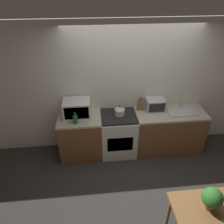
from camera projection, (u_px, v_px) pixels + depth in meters
name	position (u px, v px, depth m)	size (l,w,h in m)	color
ground_plane	(139.00, 180.00, 4.00)	(16.00, 16.00, 0.00)	#33302D
wall_back	(131.00, 88.00, 4.30)	(10.00, 0.06, 2.60)	silver
counter_left_run	(81.00, 136.00, 4.38)	(0.82, 0.62, 0.90)	brown
counter_right_run	(168.00, 131.00, 4.53)	(1.39, 0.62, 0.90)	brown
stove_range	(118.00, 134.00, 4.44)	(0.69, 0.62, 0.90)	silver
kettle	(120.00, 111.00, 4.18)	(0.20, 0.20, 0.21)	beige
microwave	(77.00, 108.00, 4.13)	(0.51, 0.38, 0.31)	silver
bottle	(75.00, 119.00, 3.94)	(0.08, 0.08, 0.22)	#1E662D
knife_block	(140.00, 105.00, 4.32)	(0.12, 0.08, 0.28)	brown
toaster_oven	(155.00, 104.00, 4.32)	(0.36, 0.29, 0.24)	silver
sink_basin	(182.00, 111.00, 4.31)	(0.56, 0.35, 0.24)	silver
dining_table	(210.00, 220.00, 2.67)	(0.88, 0.76, 0.76)	brown
potted_plant	(212.00, 198.00, 2.61)	(0.25, 0.25, 0.31)	#9E5B3D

